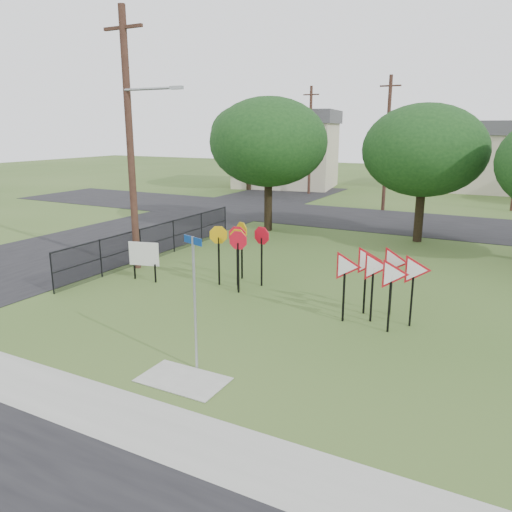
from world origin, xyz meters
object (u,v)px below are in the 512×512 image
Objects in this scene: stop_sign_cluster at (239,242)px; yield_sign_cluster at (380,269)px; street_name_sign at (195,296)px; info_board at (144,255)px.

stop_sign_cluster reaches higher than yield_sign_cluster.
street_name_sign reaches higher than info_board.
info_board is (-5.78, 4.99, -0.85)m from street_name_sign.
street_name_sign is at bearing -121.20° from yield_sign_cluster.
street_name_sign is 1.16× the size of yield_sign_cluster.
info_board is at bearing -179.75° from yield_sign_cluster.
stop_sign_cluster reaches higher than info_board.
stop_sign_cluster is at bearing 17.57° from info_board.
yield_sign_cluster is 1.88× the size of info_board.
info_board is (-3.48, -1.10, -0.67)m from stop_sign_cluster.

